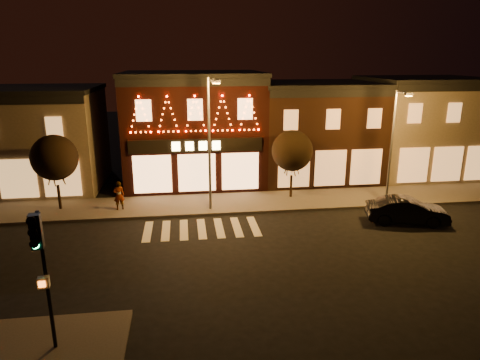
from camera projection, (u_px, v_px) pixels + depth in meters
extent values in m
plane|color=black|center=(206.00, 261.00, 20.54)|extent=(120.00, 120.00, 0.00)
cube|color=#47423D|center=(229.00, 203.00, 28.39)|extent=(44.00, 4.00, 0.15)
cube|color=#6C624D|center=(15.00, 141.00, 31.25)|extent=(12.00, 8.00, 7.00)
cube|color=black|center=(7.00, 89.00, 30.24)|extent=(12.20, 8.20, 0.30)
cube|color=black|center=(194.00, 130.00, 32.77)|extent=(10.00, 8.00, 8.00)
cube|color=black|center=(192.00, 74.00, 31.62)|extent=(10.20, 8.20, 0.30)
cube|color=black|center=(194.00, 83.00, 27.87)|extent=(10.00, 0.25, 0.50)
cube|color=black|center=(196.00, 146.00, 28.97)|extent=(9.00, 0.15, 0.90)
cube|color=#FFD87F|center=(196.00, 146.00, 28.88)|extent=(3.40, 0.08, 0.60)
cube|color=#331B11|center=(315.00, 132.00, 34.09)|extent=(9.00, 8.00, 7.20)
cube|color=black|center=(317.00, 84.00, 33.05)|extent=(9.20, 8.20, 0.30)
cube|color=black|center=(335.00, 93.00, 29.31)|extent=(9.00, 0.25, 0.50)
cube|color=#6C624D|center=(421.00, 128.00, 35.20)|extent=(9.00, 8.00, 7.50)
cube|color=black|center=(427.00, 79.00, 34.12)|extent=(9.20, 8.20, 0.30)
cube|color=black|center=(458.00, 88.00, 30.37)|extent=(9.00, 0.25, 0.50)
cylinder|color=black|center=(47.00, 282.00, 13.58)|extent=(0.12, 0.12, 4.77)
cube|color=black|center=(36.00, 231.00, 12.86)|extent=(0.37, 0.35, 1.09)
cylinder|color=#19FF72|center=(35.00, 245.00, 12.80)|extent=(0.23, 0.09, 0.23)
cube|color=beige|center=(44.00, 282.00, 13.35)|extent=(0.36, 0.27, 0.35)
cylinder|color=#59595E|center=(209.00, 146.00, 26.03)|extent=(0.16, 0.16, 8.08)
cylinder|color=#59595E|center=(212.00, 79.00, 24.21)|extent=(0.46, 1.60, 0.10)
cube|color=#59595E|center=(216.00, 81.00, 23.50)|extent=(0.56, 0.39, 0.18)
cube|color=orange|center=(216.00, 83.00, 23.53)|extent=(0.42, 0.28, 0.05)
cylinder|color=#59595E|center=(391.00, 148.00, 27.34)|extent=(0.15, 0.15, 7.26)
cylinder|color=#59595E|center=(403.00, 92.00, 25.67)|extent=(0.10, 1.45, 0.09)
cube|color=#59595E|center=(409.00, 94.00, 24.99)|extent=(0.46, 0.26, 0.16)
cube|color=orange|center=(409.00, 96.00, 25.02)|extent=(0.35, 0.18, 0.05)
cylinder|color=black|center=(59.00, 197.00, 26.94)|extent=(0.18, 0.18, 1.54)
sphere|color=black|center=(54.00, 158.00, 26.24)|extent=(2.81, 2.81, 2.81)
cylinder|color=black|center=(291.00, 186.00, 29.27)|extent=(0.16, 0.16, 1.49)
sphere|color=black|center=(292.00, 151.00, 28.59)|extent=(2.73, 2.73, 2.73)
imported|color=black|center=(407.00, 211.00, 25.01)|extent=(4.81, 2.67, 1.50)
imported|color=gray|center=(119.00, 195.00, 26.76)|extent=(0.77, 0.61, 1.83)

